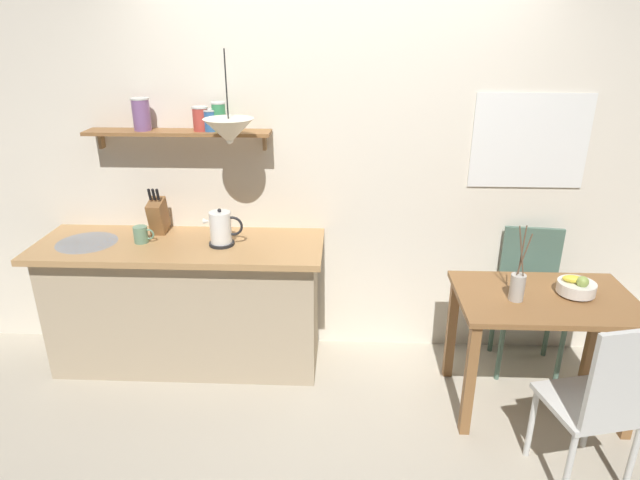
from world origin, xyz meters
TOP-DOWN VIEW (x-y plane):
  - ground_plane at (0.00, 0.00)m, footprint 14.00×14.00m
  - back_wall at (0.20, 0.65)m, footprint 6.80×0.11m
  - kitchen_counter at (-1.00, 0.32)m, footprint 1.83×0.63m
  - wall_shelf at (-0.97, 0.49)m, footprint 1.16×0.20m
  - dining_table at (1.21, -0.05)m, footprint 1.01×0.65m
  - dining_chair_near at (1.29, -0.68)m, footprint 0.48×0.47m
  - dining_chair_far at (1.29, 0.42)m, footprint 0.47×0.44m
  - fruit_bowl at (1.38, -0.02)m, footprint 0.21×0.21m
  - twig_vase at (1.02, -0.09)m, footprint 0.08×0.08m
  - electric_kettle at (-0.72, 0.28)m, footprint 0.25×0.16m
  - knife_block at (-1.17, 0.46)m, footprint 0.09×0.20m
  - coffee_mug_by_sink at (-1.24, 0.30)m, footprint 0.13×0.09m
  - pendant_lamp at (-0.62, 0.24)m, footprint 0.29×0.29m

SIDE VIEW (x-z plane):
  - ground_plane at x=0.00m, z-range 0.00..0.00m
  - kitchen_counter at x=-1.00m, z-range 0.01..0.90m
  - dining_chair_far at x=1.29m, z-range 0.05..1.00m
  - dining_chair_near at x=1.29m, z-range 0.05..1.02m
  - dining_table at x=1.21m, z-range 0.24..0.99m
  - fruit_bowl at x=1.38m, z-range 0.73..0.87m
  - twig_vase at x=1.02m, z-range 0.61..1.06m
  - coffee_mug_by_sink at x=-1.24m, z-range 0.90..1.00m
  - electric_kettle at x=-0.72m, z-range 0.88..1.12m
  - knife_block at x=-1.17m, z-range 0.86..1.18m
  - back_wall at x=0.20m, z-range 0.00..2.70m
  - wall_shelf at x=-0.97m, z-range 1.45..1.78m
  - pendant_lamp at x=-0.62m, z-range 1.36..1.88m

